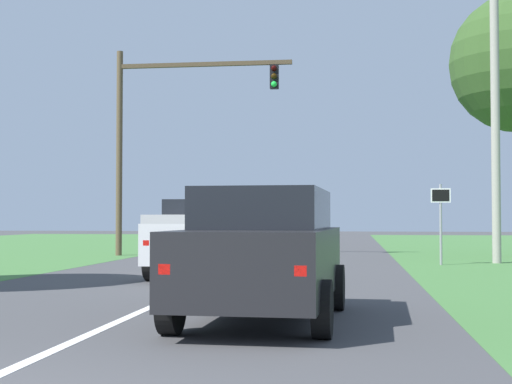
{
  "coord_description": "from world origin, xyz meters",
  "views": [
    {
      "loc": [
        3.28,
        -4.55,
        1.47
      ],
      "look_at": [
        -0.11,
        21.43,
        2.37
      ],
      "focal_mm": 51.92,
      "sensor_mm": 36.0,
      "label": 1
    }
  ],
  "objects_px": {
    "pickup_truck_lead": "(209,237)",
    "traffic_light": "(162,121)",
    "red_suv_near": "(264,251)",
    "keep_moving_sign": "(441,213)",
    "utility_pole_right": "(495,108)"
  },
  "relations": [
    {
      "from": "red_suv_near",
      "to": "utility_pole_right",
      "type": "distance_m",
      "value": 15.66
    },
    {
      "from": "red_suv_near",
      "to": "pickup_truck_lead",
      "type": "bearing_deg",
      "value": 106.88
    },
    {
      "from": "traffic_light",
      "to": "red_suv_near",
      "type": "bearing_deg",
      "value": -70.66
    },
    {
      "from": "red_suv_near",
      "to": "pickup_truck_lead",
      "type": "relative_size",
      "value": 0.89
    },
    {
      "from": "red_suv_near",
      "to": "pickup_truck_lead",
      "type": "xyz_separation_m",
      "value": [
        -2.3,
        7.57,
        -0.0
      ]
    },
    {
      "from": "red_suv_near",
      "to": "utility_pole_right",
      "type": "bearing_deg",
      "value": 67.35
    },
    {
      "from": "traffic_light",
      "to": "keep_moving_sign",
      "type": "height_order",
      "value": "traffic_light"
    },
    {
      "from": "red_suv_near",
      "to": "keep_moving_sign",
      "type": "relative_size",
      "value": 1.85
    },
    {
      "from": "keep_moving_sign",
      "to": "red_suv_near",
      "type": "bearing_deg",
      "value": -107.13
    },
    {
      "from": "pickup_truck_lead",
      "to": "traffic_light",
      "type": "height_order",
      "value": "traffic_light"
    },
    {
      "from": "traffic_light",
      "to": "utility_pole_right",
      "type": "distance_m",
      "value": 12.23
    },
    {
      "from": "pickup_truck_lead",
      "to": "traffic_light",
      "type": "bearing_deg",
      "value": 111.25
    },
    {
      "from": "keep_moving_sign",
      "to": "utility_pole_right",
      "type": "bearing_deg",
      "value": 31.14
    },
    {
      "from": "pickup_truck_lead",
      "to": "utility_pole_right",
      "type": "bearing_deg",
      "value": 38.26
    },
    {
      "from": "traffic_light",
      "to": "keep_moving_sign",
      "type": "relative_size",
      "value": 3.17
    }
  ]
}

